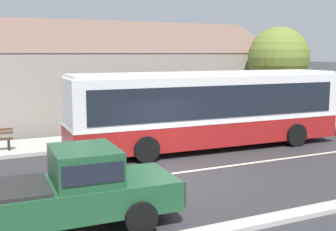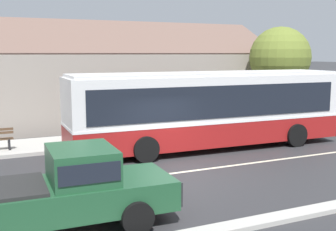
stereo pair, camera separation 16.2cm
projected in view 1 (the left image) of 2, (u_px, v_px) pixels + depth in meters
The scene contains 10 objects.
ground_plane at pixel (179, 173), 14.40m from camera, with size 300.00×300.00×0.00m, color #2D2D30.
sidewalk_far at pixel (122, 139), 19.76m from camera, with size 60.00×3.00×0.15m, color #ADAAA3.
curb_near at pixel (268, 220), 10.14m from camera, with size 60.00×0.50×0.12m, color #ADAAA3.
lane_divider_stripe at pixel (179, 173), 14.40m from camera, with size 60.00×0.16×0.01m, color beige.
community_building at pixel (47, 87), 24.27m from camera, with size 26.51×8.24×7.04m.
transit_bus at pixel (208, 108), 17.94m from camera, with size 12.12×2.99×3.26m.
pickup_truck_forest at pixel (61, 190), 9.66m from camera, with size 5.84×2.35×1.88m.
bench_down_street at pixel (107, 131), 19.03m from camera, with size 1.53×0.51×0.94m.
street_tree_primary at pixel (280, 60), 24.03m from camera, with size 3.48×3.44×5.54m.
bus_stop_sign at pixel (303, 98), 22.84m from camera, with size 0.36×0.07×2.40m.
Camera 1 is at (-6.28, -12.47, 4.05)m, focal length 45.00 mm.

